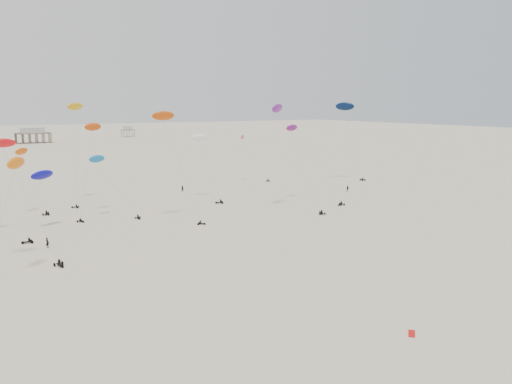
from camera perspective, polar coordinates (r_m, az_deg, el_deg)
ground_plane at (r=204.38m, az=-16.24°, el=2.76°), size 900.00×900.00×0.00m
pavilion_main at (r=349.53m, az=-24.13°, el=5.83°), size 21.00×13.00×9.80m
pavilion_small at (r=392.96m, az=-14.42°, el=6.65°), size 9.00×7.00×8.00m
rig_0 at (r=112.83m, az=-16.55°, el=1.93°), size 8.92×9.98×15.06m
rig_1 at (r=159.27m, az=-0.30°, el=4.21°), size 8.81×8.27×15.42m
rig_2 at (r=126.79m, az=5.79°, el=4.76°), size 8.47×16.33×22.56m
rig_3 at (r=84.91m, az=-25.17°, el=0.82°), size 8.77×11.31×20.17m
rig_4 at (r=117.38m, az=-18.39°, el=5.16°), size 8.96×12.74×21.55m
rig_5 at (r=122.35m, az=-24.45°, el=2.16°), size 6.72×8.91×15.03m
rig_6 at (r=108.16m, az=-10.09°, el=7.23°), size 6.89×13.12×24.10m
rig_7 at (r=166.16m, az=10.35°, el=8.66°), size 5.87×11.13×25.19m
rig_8 at (r=134.70m, az=-19.97°, el=7.72°), size 7.25×15.12×26.06m
rig_9 at (r=78.94m, az=-26.72°, el=-0.65°), size 8.71×5.97×17.04m
rig_10 at (r=106.09m, az=-23.45°, el=0.81°), size 8.48×14.95×15.50m
rig_13 at (r=117.43m, az=3.33°, el=7.49°), size 7.10×16.86×25.93m
rig_14 at (r=130.51m, az=-5.96°, el=4.56°), size 4.77×13.79×18.27m
spectator_0 at (r=93.44m, az=-22.70°, el=-5.90°), size 0.88×0.96×2.17m
spectator_1 at (r=143.38m, az=10.44°, el=0.06°), size 1.16×1.00×2.05m
spectator_3 at (r=142.36m, az=-8.40°, el=0.05°), size 0.91×0.91×2.11m
grounded_kite_b at (r=58.19m, az=17.36°, el=-15.22°), size 1.80×1.73×0.07m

